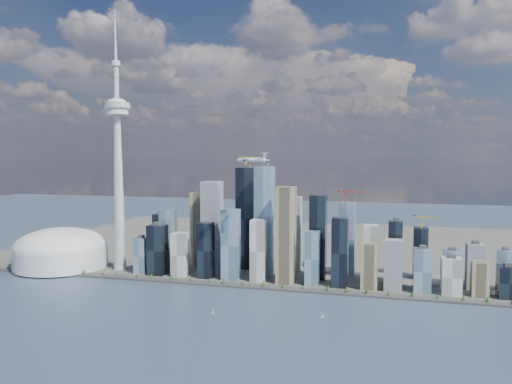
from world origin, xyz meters
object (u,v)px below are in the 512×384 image
(needle_tower, at_px, (118,162))
(airplane, at_px, (252,160))
(dome_stadium, at_px, (61,250))
(sailboat_west, at_px, (213,312))
(sailboat_east, at_px, (323,316))

(needle_tower, height_order, airplane, needle_tower)
(dome_stadium, bearing_deg, needle_tower, 4.09)
(needle_tower, relative_size, dome_stadium, 2.75)
(needle_tower, bearing_deg, sailboat_west, -37.17)
(sailboat_west, bearing_deg, needle_tower, 163.35)
(needle_tower, bearing_deg, sailboat_east, -22.98)
(airplane, bearing_deg, dome_stadium, -176.03)
(dome_stadium, bearing_deg, airplane, -10.93)
(needle_tower, relative_size, airplane, 8.31)
(sailboat_west, distance_m, sailboat_east, 172.31)
(needle_tower, xyz_separation_m, sailboat_west, (294.86, -223.59, -232.65))
(airplane, height_order, sailboat_east, airplane)
(dome_stadium, bearing_deg, sailboat_east, -17.19)
(sailboat_east, bearing_deg, needle_tower, 177.01)
(dome_stadium, xyz_separation_m, sailboat_east, (605.14, -187.24, -36.37))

